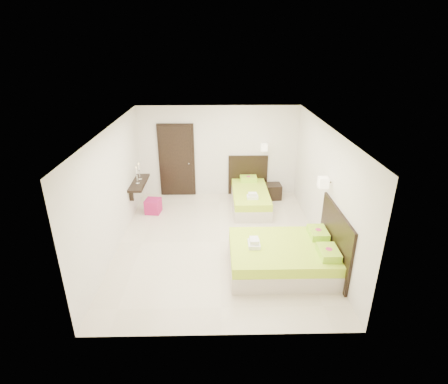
{
  "coord_description": "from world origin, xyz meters",
  "views": [
    {
      "loc": [
        -0.05,
        -6.84,
        4.18
      ],
      "look_at": [
        0.1,
        0.3,
        1.1
      ],
      "focal_mm": 28.0,
      "sensor_mm": 36.0,
      "label": 1
    }
  ],
  "objects_px": {
    "bed_single": "(250,196)",
    "bed_double": "(286,256)",
    "nightstand": "(272,191)",
    "ottoman": "(153,206)"
  },
  "relations": [
    {
      "from": "bed_single",
      "to": "ottoman",
      "type": "height_order",
      "value": "bed_single"
    },
    {
      "from": "bed_double",
      "to": "ottoman",
      "type": "distance_m",
      "value": 3.99
    },
    {
      "from": "bed_single",
      "to": "bed_double",
      "type": "xyz_separation_m",
      "value": [
        0.45,
        -2.93,
        0.02
      ]
    },
    {
      "from": "bed_single",
      "to": "nightstand",
      "type": "xyz_separation_m",
      "value": [
        0.69,
        0.5,
        -0.07
      ]
    },
    {
      "from": "nightstand",
      "to": "ottoman",
      "type": "height_order",
      "value": "nightstand"
    },
    {
      "from": "ottoman",
      "to": "nightstand",
      "type": "bearing_deg",
      "value": 14.64
    },
    {
      "from": "bed_double",
      "to": "ottoman",
      "type": "relative_size",
      "value": 5.45
    },
    {
      "from": "bed_single",
      "to": "bed_double",
      "type": "relative_size",
      "value": 0.92
    },
    {
      "from": "nightstand",
      "to": "ottoman",
      "type": "relative_size",
      "value": 1.27
    },
    {
      "from": "nightstand",
      "to": "bed_double",
      "type": "bearing_deg",
      "value": -97.52
    }
  ]
}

